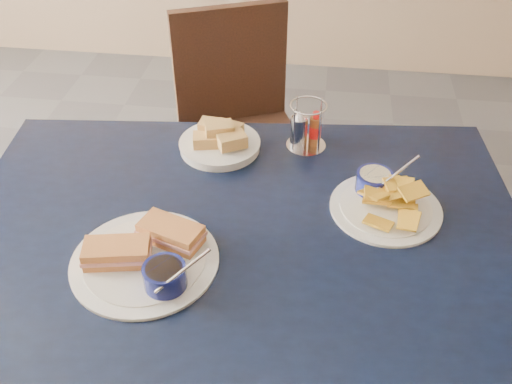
# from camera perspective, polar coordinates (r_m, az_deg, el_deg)

# --- Properties ---
(dining_table) EXTENTS (1.42, 1.02, 0.75)m
(dining_table) POSITION_cam_1_polar(r_m,az_deg,el_deg) (1.38, -1.45, -5.08)
(dining_table) COLOR black
(dining_table) RESTS_ON ground
(chair_far) EXTENTS (0.55, 0.56, 0.91)m
(chair_far) POSITION_cam_1_polar(r_m,az_deg,el_deg) (2.17, -0.94, 7.65)
(chair_far) COLOR black
(chair_far) RESTS_ON ground
(sandwich_plate) EXTENTS (0.33, 0.32, 0.12)m
(sandwich_plate) POSITION_cam_1_polar(r_m,az_deg,el_deg) (1.26, -10.75, -6.26)
(sandwich_plate) COLOR white
(sandwich_plate) RESTS_ON dining_table
(plantain_plate) EXTENTS (0.27, 0.27, 0.12)m
(plantain_plate) POSITION_cam_1_polar(r_m,az_deg,el_deg) (1.42, 12.58, -0.60)
(plantain_plate) COLOR white
(plantain_plate) RESTS_ON dining_table
(bread_basket) EXTENTS (0.22, 0.22, 0.08)m
(bread_basket) POSITION_cam_1_polar(r_m,az_deg,el_deg) (1.57, -3.63, 5.14)
(bread_basket) COLOR white
(bread_basket) RESTS_ON dining_table
(condiment_caddy) EXTENTS (0.11, 0.11, 0.14)m
(condiment_caddy) POSITION_cam_1_polar(r_m,az_deg,el_deg) (1.57, 4.95, 6.30)
(condiment_caddy) COLOR silver
(condiment_caddy) RESTS_ON dining_table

